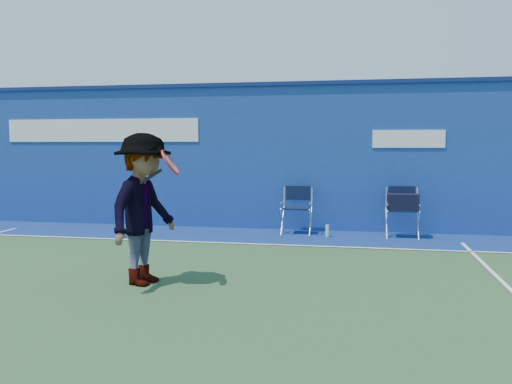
% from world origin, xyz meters
% --- Properties ---
extents(ground, '(80.00, 80.00, 0.00)m').
position_xyz_m(ground, '(0.00, 0.00, 0.00)').
color(ground, '#2D4D29').
rests_on(ground, ground).
extents(stadium_wall, '(24.00, 0.50, 3.08)m').
position_xyz_m(stadium_wall, '(-0.00, 5.20, 1.55)').
color(stadium_wall, navy).
rests_on(stadium_wall, ground).
extents(out_of_bounds_strip, '(24.00, 1.80, 0.01)m').
position_xyz_m(out_of_bounds_strip, '(0.00, 4.10, 0.00)').
color(out_of_bounds_strip, navy).
rests_on(out_of_bounds_strip, ground).
extents(court_lines, '(24.00, 12.00, 0.01)m').
position_xyz_m(court_lines, '(0.00, 0.60, 0.01)').
color(court_lines, white).
rests_on(court_lines, out_of_bounds_strip).
extents(directors_chair_left, '(0.57, 0.51, 0.95)m').
position_xyz_m(directors_chair_left, '(1.43, 4.54, 0.30)').
color(directors_chair_left, silver).
rests_on(directors_chair_left, ground).
extents(directors_chair_right, '(0.58, 0.52, 0.97)m').
position_xyz_m(directors_chair_right, '(3.47, 4.46, 0.41)').
color(directors_chair_right, silver).
rests_on(directors_chair_right, ground).
extents(water_bottle, '(0.07, 0.07, 0.24)m').
position_xyz_m(water_bottle, '(2.06, 4.23, 0.12)').
color(water_bottle, silver).
rests_on(water_bottle, ground).
extents(tennis_player, '(1.02, 1.36, 1.93)m').
position_xyz_m(tennis_player, '(-0.03, 0.26, 0.97)').
color(tennis_player, '#EA4738').
rests_on(tennis_player, ground).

